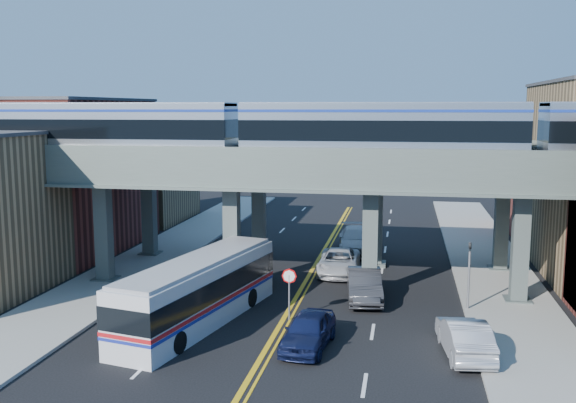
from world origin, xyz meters
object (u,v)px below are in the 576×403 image
transit_train (380,131)px  car_lane_b (364,285)px  traffic_signal (469,268)px  car_lane_a (308,331)px  car_lane_c (339,262)px  car_parked_curb (465,337)px  car_lane_d (356,240)px  transit_bus (199,292)px  stop_sign (289,286)px

transit_train → car_lane_b: (-0.67, -0.98, -8.42)m
car_lane_b → traffic_signal: bearing=-17.2°
car_lane_a → car_lane_c: 13.02m
traffic_signal → transit_train: bearing=157.2°
car_parked_curb → car_lane_d: bearing=-79.5°
transit_train → car_lane_a: 12.32m
car_lane_d → transit_bus: bearing=-116.3°
traffic_signal → car_parked_curb: (-0.70, -6.19, -1.49)m
car_lane_b → car_lane_d: (-1.37, 11.90, 0.04)m
traffic_signal → car_lane_c: (-7.40, 6.48, -1.54)m
car_lane_d → car_lane_c: bearing=-101.3°
car_lane_c → car_parked_curb: bearing=-63.9°
stop_sign → car_lane_b: stop_sign is taller
car_lane_c → traffic_signal: bearing=-43.0°
car_lane_d → car_parked_curb: car_lane_d is taller
car_lane_a → car_lane_d: 19.47m
car_lane_b → car_parked_curb: bearing=-63.3°
car_lane_a → car_parked_curb: car_parked_curb is taller
transit_bus → car_parked_curb: bearing=-86.4°
car_lane_c → car_parked_curb: car_parked_curb is taller
transit_train → car_lane_d: (-2.04, 10.92, -8.38)m
transit_bus → car_lane_d: (6.38, 17.19, -0.69)m
car_lane_c → transit_train: bearing=-61.3°
stop_sign → transit_train: bearing=50.4°
transit_train → car_lane_c: bearing=120.5°
transit_train → car_lane_b: transit_train is taller
transit_train → car_lane_d: transit_train is taller
car_lane_a → car_lane_c: size_ratio=0.84×
traffic_signal → transit_bus: (-13.18, -4.27, -0.72)m
stop_sign → car_parked_curb: 8.85m
stop_sign → car_lane_a: (1.50, -3.54, -0.98)m
stop_sign → car_lane_c: stop_sign is taller
car_lane_a → car_parked_curb: (6.70, 0.35, 0.03)m
car_lane_b → car_parked_curb: (4.73, -7.20, -0.04)m
stop_sign → car_lane_d: size_ratio=0.43×
transit_train → transit_bus: size_ratio=3.87×
traffic_signal → transit_bus: bearing=-162.1°
transit_bus → car_lane_c: size_ratio=2.23×
car_lane_b → car_lane_a: bearing=-111.2°
transit_bus → car_lane_d: size_ratio=2.00×
traffic_signal → car_lane_b: traffic_signal is taller
stop_sign → car_lane_a: stop_sign is taller
transit_train → car_parked_curb: transit_train is taller
transit_train → transit_bus: (-8.42, -6.27, -7.69)m
car_lane_a → car_lane_d: size_ratio=0.75×
car_lane_d → car_lane_a: bearing=-97.7°
stop_sign → car_parked_curb: (8.20, -3.19, -0.95)m
traffic_signal → car_lane_c: traffic_signal is taller
transit_bus → car_lane_a: bearing=-99.1°
transit_bus → car_lane_a: size_ratio=2.67×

